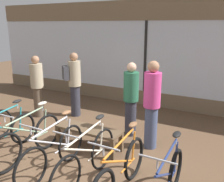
{
  "coord_description": "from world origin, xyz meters",
  "views": [
    {
      "loc": [
        2.75,
        -3.11,
        2.49
      ],
      "look_at": [
        0.0,
        1.94,
        0.95
      ],
      "focal_mm": 40.0,
      "sensor_mm": 36.0,
      "label": 1
    }
  ],
  "objects_px": {
    "bicycle_center_right": "(87,160)",
    "display_bench": "(89,132)",
    "customer_mid_floor": "(74,82)",
    "customer_by_window": "(152,103)",
    "bicycle_center": "(53,152)",
    "customer_near_rack": "(37,85)",
    "customer_near_bench": "(131,97)",
    "bicycle_left": "(2,136)",
    "bicycle_center_left": "(29,140)",
    "bicycle_right": "(120,172)"
  },
  "relations": [
    {
      "from": "bicycle_center",
      "to": "bicycle_right",
      "type": "distance_m",
      "value": 1.27
    },
    {
      "from": "bicycle_center",
      "to": "bicycle_center_right",
      "type": "height_order",
      "value": "bicycle_center_right"
    },
    {
      "from": "customer_near_rack",
      "to": "bicycle_left",
      "type": "bearing_deg",
      "value": -64.84
    },
    {
      "from": "bicycle_center_right",
      "to": "customer_near_bench",
      "type": "xyz_separation_m",
      "value": [
        -0.16,
        2.02,
        0.51
      ]
    },
    {
      "from": "bicycle_center",
      "to": "display_bench",
      "type": "height_order",
      "value": "bicycle_center"
    },
    {
      "from": "customer_by_window",
      "to": "customer_near_bench",
      "type": "relative_size",
      "value": 1.07
    },
    {
      "from": "bicycle_right",
      "to": "customer_near_bench",
      "type": "relative_size",
      "value": 1.04
    },
    {
      "from": "bicycle_center_left",
      "to": "bicycle_center_right",
      "type": "bearing_deg",
      "value": -4.04
    },
    {
      "from": "bicycle_left",
      "to": "customer_near_bench",
      "type": "relative_size",
      "value": 1.01
    },
    {
      "from": "customer_near_bench",
      "to": "bicycle_center_right",
      "type": "bearing_deg",
      "value": -85.58
    },
    {
      "from": "customer_near_rack",
      "to": "customer_near_bench",
      "type": "bearing_deg",
      "value": 2.68
    },
    {
      "from": "bicycle_right",
      "to": "customer_near_bench",
      "type": "bearing_deg",
      "value": 110.53
    },
    {
      "from": "bicycle_right",
      "to": "customer_by_window",
      "type": "distance_m",
      "value": 1.76
    },
    {
      "from": "bicycle_center_right",
      "to": "bicycle_right",
      "type": "height_order",
      "value": "bicycle_center_right"
    },
    {
      "from": "bicycle_center_right",
      "to": "customer_near_rack",
      "type": "xyz_separation_m",
      "value": [
        -2.89,
        1.89,
        0.48
      ]
    },
    {
      "from": "customer_by_window",
      "to": "bicycle_center_right",
      "type": "bearing_deg",
      "value": -106.16
    },
    {
      "from": "bicycle_center_left",
      "to": "bicycle_center",
      "type": "relative_size",
      "value": 1.04
    },
    {
      "from": "customer_by_window",
      "to": "customer_near_bench",
      "type": "bearing_deg",
      "value": 148.97
    },
    {
      "from": "customer_mid_floor",
      "to": "bicycle_right",
      "type": "bearing_deg",
      "value": -42.63
    },
    {
      "from": "bicycle_center_left",
      "to": "bicycle_right",
      "type": "distance_m",
      "value": 1.99
    },
    {
      "from": "bicycle_left",
      "to": "bicycle_center_right",
      "type": "height_order",
      "value": "bicycle_center_right"
    },
    {
      "from": "bicycle_center",
      "to": "customer_near_rack",
      "type": "xyz_separation_m",
      "value": [
        -2.23,
        1.93,
        0.5
      ]
    },
    {
      "from": "customer_near_bench",
      "to": "bicycle_center",
      "type": "bearing_deg",
      "value": -103.67
    },
    {
      "from": "bicycle_center",
      "to": "customer_mid_floor",
      "type": "height_order",
      "value": "customer_mid_floor"
    },
    {
      "from": "customer_near_bench",
      "to": "bicycle_center_left",
      "type": "bearing_deg",
      "value": -122.52
    },
    {
      "from": "customer_by_window",
      "to": "customer_mid_floor",
      "type": "distance_m",
      "value": 2.62
    },
    {
      "from": "bicycle_center",
      "to": "customer_near_rack",
      "type": "relative_size",
      "value": 0.99
    },
    {
      "from": "customer_by_window",
      "to": "customer_mid_floor",
      "type": "xyz_separation_m",
      "value": [
        -2.51,
        0.77,
        -0.01
      ]
    },
    {
      "from": "bicycle_left",
      "to": "customer_near_bench",
      "type": "distance_m",
      "value": 2.78
    },
    {
      "from": "bicycle_center_right",
      "to": "customer_by_window",
      "type": "relative_size",
      "value": 0.97
    },
    {
      "from": "bicycle_left",
      "to": "display_bench",
      "type": "relative_size",
      "value": 1.23
    },
    {
      "from": "bicycle_center",
      "to": "bicycle_left",
      "type": "bearing_deg",
      "value": 177.88
    },
    {
      "from": "bicycle_center",
      "to": "bicycle_center_right",
      "type": "bearing_deg",
      "value": 3.54
    },
    {
      "from": "bicycle_center_left",
      "to": "customer_near_bench",
      "type": "height_order",
      "value": "customer_near_bench"
    },
    {
      "from": "customer_near_rack",
      "to": "customer_mid_floor",
      "type": "height_order",
      "value": "customer_mid_floor"
    },
    {
      "from": "bicycle_left",
      "to": "bicycle_center_left",
      "type": "xyz_separation_m",
      "value": [
        0.63,
        0.09,
        0.03
      ]
    },
    {
      "from": "bicycle_center_right",
      "to": "bicycle_right",
      "type": "relative_size",
      "value": 1.01
    },
    {
      "from": "customer_mid_floor",
      "to": "bicycle_left",
      "type": "bearing_deg",
      "value": -89.4
    },
    {
      "from": "display_bench",
      "to": "customer_mid_floor",
      "type": "distance_m",
      "value": 2.06
    },
    {
      "from": "bicycle_center_left",
      "to": "bicycle_center_right",
      "type": "height_order",
      "value": "bicycle_center_right"
    },
    {
      "from": "bicycle_center_right",
      "to": "display_bench",
      "type": "distance_m",
      "value": 1.2
    },
    {
      "from": "bicycle_center_right",
      "to": "customer_near_bench",
      "type": "distance_m",
      "value": 2.09
    },
    {
      "from": "bicycle_left",
      "to": "customer_near_bench",
      "type": "height_order",
      "value": "customer_near_bench"
    },
    {
      "from": "bicycle_right",
      "to": "customer_near_rack",
      "type": "relative_size",
      "value": 1.04
    },
    {
      "from": "bicycle_center_right",
      "to": "customer_by_window",
      "type": "xyz_separation_m",
      "value": [
        0.47,
        1.64,
        0.56
      ]
    },
    {
      "from": "bicycle_center_right",
      "to": "bicycle_center_left",
      "type": "bearing_deg",
      "value": 175.96
    },
    {
      "from": "bicycle_center",
      "to": "customer_by_window",
      "type": "xyz_separation_m",
      "value": [
        1.13,
        1.68,
        0.57
      ]
    },
    {
      "from": "customer_mid_floor",
      "to": "customer_by_window",
      "type": "bearing_deg",
      "value": -17.03
    },
    {
      "from": "bicycle_center_left",
      "to": "customer_near_bench",
      "type": "distance_m",
      "value": 2.34
    },
    {
      "from": "bicycle_right",
      "to": "customer_by_window",
      "type": "xyz_separation_m",
      "value": [
        -0.13,
        1.66,
        0.58
      ]
    }
  ]
}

